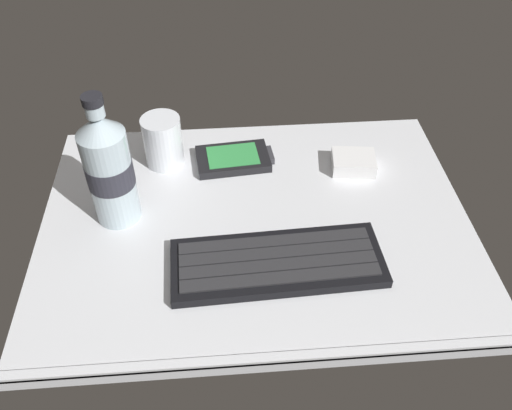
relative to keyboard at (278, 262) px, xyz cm
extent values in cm
cube|color=silver|center=(-2.22, 9.33, -1.81)|extent=(64.00, 48.00, 2.00)
cube|color=silver|center=(-2.22, -14.07, -0.41)|extent=(64.00, 1.20, 0.80)
cube|color=black|center=(0.00, 0.00, -0.11)|extent=(29.42, 12.16, 1.40)
cube|color=#28282B|center=(-0.13, 3.30, 0.74)|extent=(26.74, 3.07, 0.30)
cube|color=#28282B|center=(-0.04, 1.10, 0.74)|extent=(26.74, 3.07, 0.30)
cube|color=#28282B|center=(0.04, -1.10, 0.74)|extent=(26.74, 3.07, 0.30)
cube|color=#28282B|center=(0.13, -3.30, 0.74)|extent=(26.74, 3.07, 0.30)
cube|color=black|center=(-5.03, 23.30, -0.11)|extent=(12.65, 8.68, 1.40)
cube|color=green|center=(-5.03, 23.30, 0.64)|extent=(8.91, 6.68, 0.10)
cube|color=#333338|center=(1.35, 23.89, -0.11)|extent=(1.15, 3.86, 1.12)
cylinder|color=silver|center=(-16.34, 24.39, 3.44)|extent=(6.40, 6.40, 8.50)
cylinder|color=red|center=(-16.34, 24.39, 2.45)|extent=(5.50, 5.50, 6.12)
cylinder|color=silver|center=(-22.69, 11.99, 6.69)|extent=(6.60, 6.60, 15.00)
cone|color=silver|center=(-22.69, 11.99, 15.59)|extent=(6.60, 6.60, 2.80)
cylinder|color=silver|center=(-22.69, 11.99, 17.89)|extent=(2.51, 2.51, 1.80)
cylinder|color=black|center=(-22.69, 11.99, 19.39)|extent=(2.77, 2.77, 1.20)
cylinder|color=#2D2D38|center=(-22.69, 11.99, 7.44)|extent=(6.73, 6.73, 3.80)
cube|color=white|center=(14.78, 20.19, 0.39)|extent=(7.62, 6.40, 2.40)
camera|label=1|loc=(-6.65, -47.28, 55.94)|focal=37.53mm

